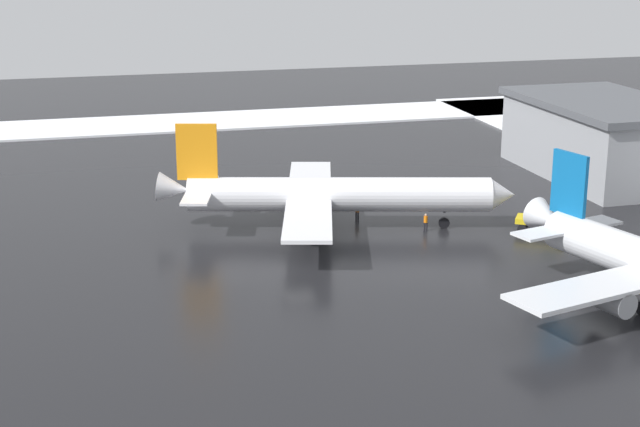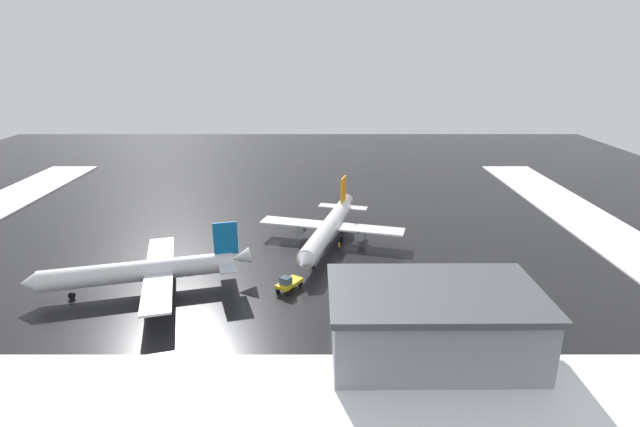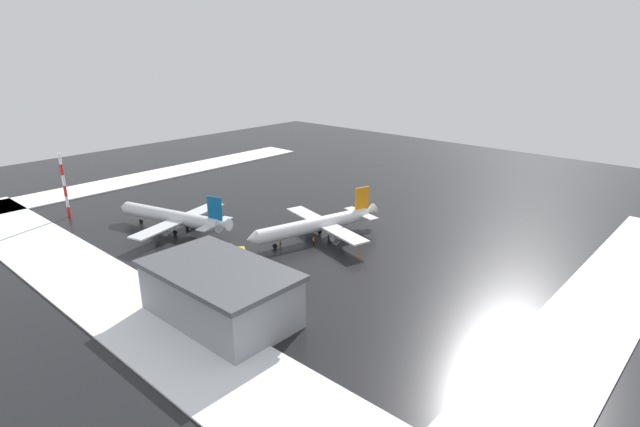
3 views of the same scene
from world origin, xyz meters
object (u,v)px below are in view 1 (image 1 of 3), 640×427
airplane_parked_starboard (331,194)px  pushback_tug (544,219)px  ground_crew_by_nose_gear (426,221)px  cargo_hangar (605,138)px  ground_crew_beside_wing (357,211)px

airplane_parked_starboard → pushback_tug: size_ratio=6.59×
ground_crew_by_nose_gear → cargo_hangar: (15.13, -27.42, 3.47)m
airplane_parked_starboard → ground_crew_by_nose_gear: size_ratio=19.49×
ground_crew_by_nose_gear → ground_crew_beside_wing: bearing=70.2°
pushback_tug → cargo_hangar: (18.39, -16.90, 3.16)m
cargo_hangar → airplane_parked_starboard: bearing=107.9°
pushback_tug → airplane_parked_starboard: bearing=-166.0°
pushback_tug → ground_crew_by_nose_gear: 11.02m
pushback_tug → cargo_hangar: size_ratio=0.20×
ground_crew_beside_wing → cargo_hangar: (10.02, -32.57, 3.47)m
ground_crew_by_nose_gear → cargo_hangar: size_ratio=0.07×
pushback_tug → ground_crew_beside_wing: size_ratio=2.96×
cargo_hangar → pushback_tug: bearing=137.0°
ground_crew_by_nose_gear → pushback_tug: bearing=-82.2°
ground_crew_beside_wing → cargo_hangar: cargo_hangar is taller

